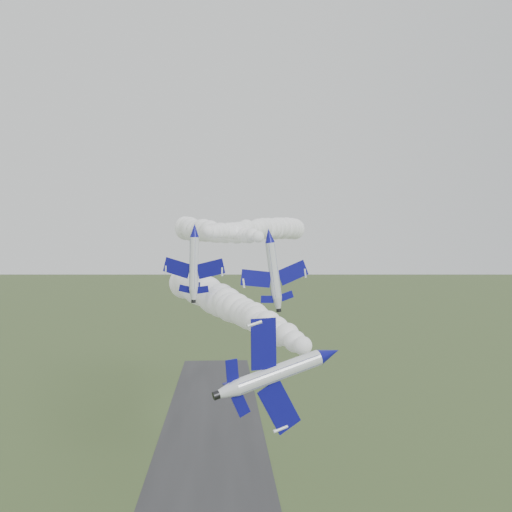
{
  "coord_description": "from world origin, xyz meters",
  "views": [
    {
      "loc": [
        2.33,
        -59.72,
        42.55
      ],
      "look_at": [
        6.89,
        16.93,
        41.78
      ],
      "focal_mm": 40.0,
      "sensor_mm": 36.0,
      "label": 1
    }
  ],
  "objects": [
    {
      "name": "jet_lead",
      "position": [
        11.6,
        -11.09,
        33.6
      ],
      "size": [
        5.09,
        11.6,
        9.46
      ],
      "rotation": [
        0.0,
        1.31,
        0.31
      ],
      "color": "silver"
    },
    {
      "name": "smoke_trail_jet_pair_left",
      "position": [
        9.99,
        50.33,
        46.66
      ],
      "size": [
        27.05,
        55.94,
        4.97
      ],
      "primitive_type": null,
      "rotation": [
        0.0,
        0.0,
        -0.39
      ],
      "color": "white"
    },
    {
      "name": "jet_pair_left",
      "position": [
        -1.59,
        20.75,
        45.38
      ],
      "size": [
        9.35,
        10.7,
        2.76
      ],
      "rotation": [
        0.0,
        0.02,
        -0.39
      ],
      "color": "silver"
    },
    {
      "name": "smoke_trail_jet_lead",
      "position": [
        2.71,
        21.45,
        35.11
      ],
      "size": [
        24.79,
        61.58,
        5.88
      ],
      "primitive_type": null,
      "rotation": [
        0.0,
        0.0,
        0.31
      ],
      "color": "white"
    },
    {
      "name": "jet_pair_right",
      "position": [
        9.01,
        20.84,
        44.69
      ],
      "size": [
        10.14,
        11.95,
        3.13
      ],
      "rotation": [
        0.0,
        -0.14,
        0.26
      ],
      "color": "silver"
    },
    {
      "name": "smoke_trail_jet_pair_right",
      "position": [
        0.4,
        54.69,
        46.31
      ],
      "size": [
        21.54,
        63.76,
        5.37
      ],
      "primitive_type": null,
      "rotation": [
        0.0,
        0.0,
        0.26
      ],
      "color": "white"
    }
  ]
}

